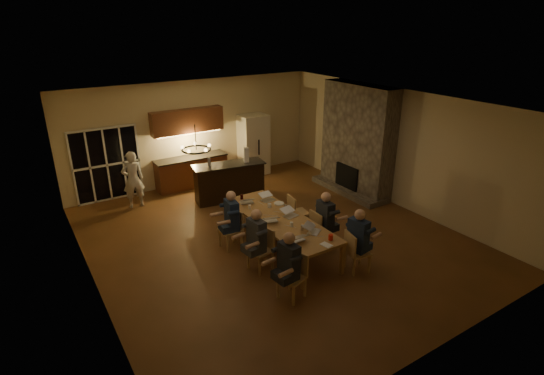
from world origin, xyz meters
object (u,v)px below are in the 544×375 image
(can_silver, at_px, (302,228))
(can_cola, at_px, (242,197))
(person_left_near, at_px, (289,266))
(person_left_far, at_px, (232,220))
(refrigerator, at_px, (254,145))
(bar_island, at_px, (229,182))
(chair_right_near, at_px, (358,251))
(mug_front, at_px, (292,224))
(dining_table, at_px, (280,233))
(laptop_c, at_px, (270,216))
(chandelier, at_px, (196,150))
(chair_left_mid, at_px, (260,250))
(person_left_mid, at_px, (257,240))
(mug_mid, at_px, (269,206))
(plate_far, at_px, (279,203))
(redcup_mid, at_px, (255,213))
(redcup_near, at_px, (331,237))
(plate_left, at_px, (291,238))
(laptop_e, at_px, (246,198))
(laptop_d, at_px, (291,212))
(mug_back, at_px, (250,207))
(bar_bottle, at_px, (209,162))
(person_right_mid, at_px, (325,221))
(laptop_b, at_px, (314,227))
(person_right_near, at_px, (358,240))
(standing_person, at_px, (133,179))
(plate_near, at_px, (310,225))
(bar_blender, at_px, (246,155))
(chair_left_far, at_px, (230,230))
(chair_left_near, at_px, (292,277))
(chair_right_mid, at_px, (322,228))
(laptop_f, at_px, (268,196))
(chair_right_far, at_px, (299,212))

(can_silver, relative_size, can_cola, 1.00)
(person_left_near, distance_m, person_left_far, 2.27)
(refrigerator, xyz_separation_m, bar_island, (-1.71, -1.53, -0.46))
(person_left_far, bearing_deg, chair_right_near, 44.08)
(mug_front, bearing_deg, dining_table, 89.33)
(laptop_c, bearing_deg, person_left_near, 84.66)
(chandelier, bearing_deg, chair_left_mid, -9.51)
(person_left_mid, relative_size, mug_mid, 13.80)
(chandelier, height_order, plate_far, chandelier)
(person_left_near, xyz_separation_m, redcup_mid, (0.50, 2.06, 0.12))
(chair_left_mid, height_order, redcup_near, chair_left_mid)
(chair_left_mid, relative_size, plate_left, 3.94)
(chair_left_mid, distance_m, person_left_mid, 0.26)
(chandelier, distance_m, laptop_e, 2.98)
(refrigerator, bearing_deg, laptop_c, -116.28)
(dining_table, distance_m, mug_front, 0.63)
(laptop_d, height_order, redcup_mid, laptop_d)
(person_left_mid, xyz_separation_m, person_left_far, (0.02, 1.12, 0.00))
(chandelier, relative_size, mug_back, 5.24)
(bar_bottle, bearing_deg, person_left_mid, -100.37)
(bar_island, distance_m, laptop_e, 2.05)
(person_right_mid, bearing_deg, laptop_b, 124.38)
(person_right_near, height_order, plate_far, person_right_near)
(person_left_near, relative_size, laptop_e, 4.31)
(person_left_far, relative_size, standing_person, 0.86)
(plate_near, bearing_deg, bar_blender, 82.55)
(standing_person, relative_size, bar_bottle, 6.67)
(chair_left_far, height_order, chandelier, chandelier)
(laptop_d, xyz_separation_m, mug_front, (-0.27, -0.43, -0.06))
(redcup_near, bearing_deg, chair_left_near, -165.71)
(person_left_near, distance_m, bar_bottle, 4.94)
(person_left_mid, relative_size, standing_person, 0.86)
(chair_right_mid, distance_m, person_left_mid, 1.79)
(refrigerator, relative_size, plate_left, 8.85)
(plate_near, bearing_deg, mug_back, 115.49)
(refrigerator, distance_m, laptop_f, 4.05)
(chandelier, bearing_deg, dining_table, 8.71)
(person_left_mid, bearing_deg, person_left_far, 173.37)
(bar_blender, bearing_deg, mug_back, -97.72)
(chair_right_far, relative_size, laptop_d, 2.78)
(redcup_near, bearing_deg, mug_front, 109.78)
(dining_table, distance_m, laptop_b, 1.08)
(mug_back, relative_size, can_silver, 0.83)
(bar_island, height_order, person_left_near, person_left_near)
(refrigerator, relative_size, plate_near, 9.04)
(chair_left_near, xyz_separation_m, can_silver, (0.92, 0.94, 0.37))
(bar_blender, bearing_deg, bar_island, -172.00)
(redcup_mid, bearing_deg, chair_right_mid, -34.05)
(chandelier, xyz_separation_m, plate_near, (2.36, -0.31, -1.99))
(chair_left_mid, height_order, person_left_mid, person_left_mid)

